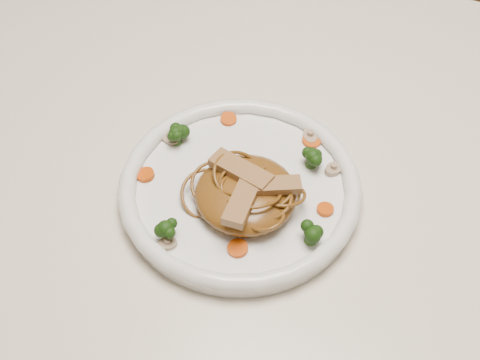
% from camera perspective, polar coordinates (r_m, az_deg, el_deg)
% --- Properties ---
extents(table, '(1.20, 0.80, 0.75)m').
position_cam_1_polar(table, '(0.89, 4.95, -2.76)').
color(table, beige).
rests_on(table, ground).
extents(plate, '(0.28, 0.28, 0.02)m').
position_cam_1_polar(plate, '(0.77, -0.00, -1.04)').
color(plate, white).
rests_on(plate, table).
extents(noodle_mound, '(0.15, 0.15, 0.04)m').
position_cam_1_polar(noodle_mound, '(0.74, 0.51, -1.17)').
color(noodle_mound, brown).
rests_on(noodle_mound, plate).
extents(chicken_a, '(0.07, 0.05, 0.01)m').
position_cam_1_polar(chicken_a, '(0.72, 2.69, -0.46)').
color(chicken_a, '#9E794B').
rests_on(chicken_a, noodle_mound).
extents(chicken_b, '(0.08, 0.04, 0.01)m').
position_cam_1_polar(chicken_b, '(0.73, 0.08, 0.79)').
color(chicken_b, '#9E794B').
rests_on(chicken_b, noodle_mound).
extents(chicken_c, '(0.03, 0.07, 0.01)m').
position_cam_1_polar(chicken_c, '(0.71, 0.28, -1.59)').
color(chicken_c, '#9E794B').
rests_on(chicken_c, noodle_mound).
extents(broccoli_0, '(0.03, 0.03, 0.03)m').
position_cam_1_polar(broccoli_0, '(0.78, 6.05, 1.90)').
color(broccoli_0, '#1C3F0D').
rests_on(broccoli_0, plate).
extents(broccoli_1, '(0.03, 0.03, 0.03)m').
position_cam_1_polar(broccoli_1, '(0.80, -5.41, 3.92)').
color(broccoli_1, '#1C3F0D').
rests_on(broccoli_1, plate).
extents(broccoli_2, '(0.03, 0.03, 0.03)m').
position_cam_1_polar(broccoli_2, '(0.72, -6.18, -3.94)').
color(broccoli_2, '#1C3F0D').
rests_on(broccoli_2, plate).
extents(broccoli_3, '(0.03, 0.03, 0.03)m').
position_cam_1_polar(broccoli_3, '(0.71, 6.00, -4.49)').
color(broccoli_3, '#1C3F0D').
rests_on(broccoli_3, plate).
extents(carrot_0, '(0.02, 0.02, 0.00)m').
position_cam_1_polar(carrot_0, '(0.81, 6.04, 3.33)').
color(carrot_0, '#BE4206').
rests_on(carrot_0, plate).
extents(carrot_1, '(0.03, 0.03, 0.00)m').
position_cam_1_polar(carrot_1, '(0.78, -7.95, 0.45)').
color(carrot_1, '#BE4206').
rests_on(carrot_1, plate).
extents(carrot_2, '(0.02, 0.02, 0.00)m').
position_cam_1_polar(carrot_2, '(0.75, 7.16, -2.46)').
color(carrot_2, '#BE4206').
rests_on(carrot_2, plate).
extents(carrot_3, '(0.03, 0.03, 0.00)m').
position_cam_1_polar(carrot_3, '(0.83, -0.97, 5.12)').
color(carrot_3, '#BE4206').
rests_on(carrot_3, plate).
extents(carrot_4, '(0.02, 0.02, 0.00)m').
position_cam_1_polar(carrot_4, '(0.71, -0.20, -5.75)').
color(carrot_4, '#BE4206').
rests_on(carrot_4, plate).
extents(mushroom_0, '(0.03, 0.03, 0.01)m').
position_cam_1_polar(mushroom_0, '(0.72, -6.10, -5.34)').
color(mushroom_0, tan).
rests_on(mushroom_0, plate).
extents(mushroom_1, '(0.03, 0.03, 0.01)m').
position_cam_1_polar(mushroom_1, '(0.79, 7.85, 0.92)').
color(mushroom_1, tan).
rests_on(mushroom_1, plate).
extents(mushroom_2, '(0.03, 0.03, 0.01)m').
position_cam_1_polar(mushroom_2, '(0.82, -5.87, 3.54)').
color(mushroom_2, tan).
rests_on(mushroom_2, plate).
extents(mushroom_3, '(0.03, 0.03, 0.01)m').
position_cam_1_polar(mushroom_3, '(0.82, 5.91, 3.69)').
color(mushroom_3, tan).
rests_on(mushroom_3, plate).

